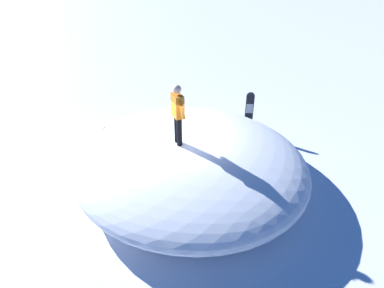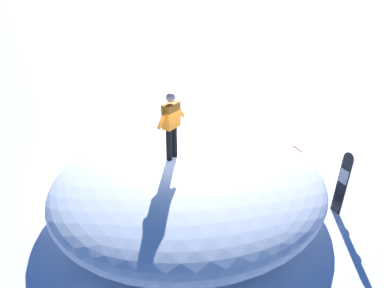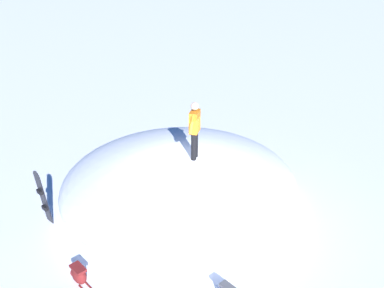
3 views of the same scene
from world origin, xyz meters
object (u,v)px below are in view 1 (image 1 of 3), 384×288
at_px(snowboard_primary_upright, 249,112).
at_px(backpack_far, 187,117).
at_px(snowboarder_standing, 178,112).
at_px(backpack_near, 108,133).

relative_size(snowboard_primary_upright, backpack_far, 2.23).
distance_m(snowboarder_standing, snowboard_primary_upright, 4.26).
relative_size(snowboarder_standing, backpack_far, 2.27).
bearing_deg(snowboarder_standing, snowboard_primary_upright, 137.59).
xyz_separation_m(backpack_near, backpack_far, (-1.18, 2.95, 0.01)).
xyz_separation_m(snowboard_primary_upright, backpack_near, (0.09, -5.21, -0.61)).
height_order(snowboard_primary_upright, backpack_far, snowboard_primary_upright).
bearing_deg(snowboarder_standing, backpack_far, 173.61).
bearing_deg(backpack_near, snowboard_primary_upright, 90.95).
height_order(snowboarder_standing, snowboard_primary_upright, snowboarder_standing).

